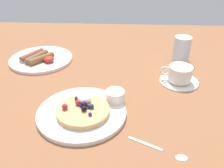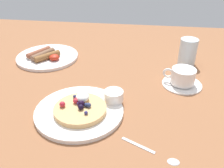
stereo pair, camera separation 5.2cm
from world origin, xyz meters
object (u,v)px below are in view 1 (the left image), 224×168
(teaspoon, at_px, (168,152))
(coffee_cup, at_px, (180,73))
(breakfast_plate, at_px, (41,59))
(water_glass, at_px, (182,50))
(syrup_ramekin, at_px, (115,96))
(pancake_plate, at_px, (82,113))
(coffee_saucer, at_px, (179,81))

(teaspoon, bearing_deg, coffee_cup, 75.77)
(breakfast_plate, distance_m, water_glass, 0.57)
(syrup_ramekin, xyz_separation_m, teaspoon, (0.13, -0.19, -0.03))
(syrup_ramekin, bearing_deg, coffee_cup, 33.07)
(breakfast_plate, bearing_deg, syrup_ramekin, -42.37)
(pancake_plate, relative_size, syrup_ramekin, 4.37)
(coffee_saucer, height_order, water_glass, water_glass)
(pancake_plate, relative_size, breakfast_plate, 1.01)
(pancake_plate, bearing_deg, teaspoon, -30.49)
(syrup_ramekin, relative_size, coffee_cup, 0.53)
(syrup_ramekin, relative_size, coffee_saucer, 0.43)
(coffee_saucer, relative_size, teaspoon, 0.97)
(breakfast_plate, height_order, coffee_cup, coffee_cup)
(water_glass, bearing_deg, coffee_saucer, -101.45)
(water_glass, bearing_deg, pancake_plate, -133.30)
(coffee_cup, height_order, teaspoon, coffee_cup)
(pancake_plate, xyz_separation_m, syrup_ramekin, (0.09, 0.06, 0.02))
(coffee_cup, height_order, water_glass, water_glass)
(teaspoon, xyz_separation_m, water_glass, (0.12, 0.50, 0.05))
(breakfast_plate, distance_m, coffee_cup, 0.55)
(syrup_ramekin, bearing_deg, teaspoon, -55.19)
(pancake_plate, relative_size, teaspoon, 1.84)
(pancake_plate, distance_m, teaspoon, 0.26)
(pancake_plate, bearing_deg, syrup_ramekin, 32.14)
(breakfast_plate, xyz_separation_m, coffee_saucer, (0.53, -0.15, -0.00))
(coffee_saucer, bearing_deg, pancake_plate, -147.36)
(coffee_saucer, bearing_deg, breakfast_plate, 164.65)
(syrup_ramekin, xyz_separation_m, breakfast_plate, (-0.31, 0.29, -0.02))
(coffee_saucer, bearing_deg, syrup_ramekin, -147.15)
(coffee_saucer, distance_m, teaspoon, 0.34)
(pancake_plate, relative_size, coffee_cup, 2.33)
(pancake_plate, height_order, teaspoon, pancake_plate)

